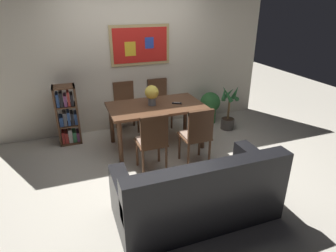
{
  "coord_description": "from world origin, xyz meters",
  "views": [
    {
      "loc": [
        -1.23,
        -3.66,
        2.3
      ],
      "look_at": [
        0.06,
        -0.14,
        0.65
      ],
      "focal_mm": 30.87,
      "sensor_mm": 36.0,
      "label": 1
    }
  ],
  "objects_px": {
    "potted_palm": "(228,112)",
    "leather_couch": "(198,195)",
    "dining_chair_far_left": "(125,102)",
    "potted_ivy": "(210,105)",
    "dining_table": "(156,110)",
    "flower_vase": "(152,94)",
    "dining_chair_near_left": "(152,138)",
    "dining_chair_far_right": "(159,99)",
    "tv_remote": "(177,103)",
    "bookshelf": "(68,117)",
    "dining_chair_near_right": "(197,132)"
  },
  "relations": [
    {
      "from": "dining_chair_near_right",
      "to": "dining_chair_near_left",
      "type": "bearing_deg",
      "value": 176.92
    },
    {
      "from": "dining_chair_far_left",
      "to": "flower_vase",
      "type": "xyz_separation_m",
      "value": [
        0.28,
        -0.81,
        0.38
      ]
    },
    {
      "from": "bookshelf",
      "to": "flower_vase",
      "type": "height_order",
      "value": "flower_vase"
    },
    {
      "from": "dining_chair_near_left",
      "to": "dining_chair_near_right",
      "type": "bearing_deg",
      "value": -3.08
    },
    {
      "from": "dining_chair_far_left",
      "to": "bookshelf",
      "type": "xyz_separation_m",
      "value": [
        -1.04,
        -0.22,
        -0.06
      ]
    },
    {
      "from": "dining_chair_far_right",
      "to": "potted_palm",
      "type": "xyz_separation_m",
      "value": [
        1.17,
        -0.64,
        -0.2
      ]
    },
    {
      "from": "potted_palm",
      "to": "dining_chair_far_right",
      "type": "bearing_deg",
      "value": 151.37
    },
    {
      "from": "potted_ivy",
      "to": "dining_table",
      "type": "bearing_deg",
      "value": -155.24
    },
    {
      "from": "potted_ivy",
      "to": "potted_palm",
      "type": "bearing_deg",
      "value": -71.13
    },
    {
      "from": "dining_chair_near_left",
      "to": "dining_chair_far_right",
      "type": "height_order",
      "value": "same"
    },
    {
      "from": "dining_chair_near_left",
      "to": "dining_chair_far_left",
      "type": "bearing_deg",
      "value": 90.9
    },
    {
      "from": "potted_palm",
      "to": "leather_couch",
      "type": "bearing_deg",
      "value": -128.47
    },
    {
      "from": "dining_chair_far_left",
      "to": "dining_chair_far_right",
      "type": "bearing_deg",
      "value": -2.54
    },
    {
      "from": "dining_chair_far_right",
      "to": "potted_ivy",
      "type": "height_order",
      "value": "dining_chair_far_right"
    },
    {
      "from": "dining_chair_near_left",
      "to": "flower_vase",
      "type": "xyz_separation_m",
      "value": [
        0.25,
        0.82,
        0.38
      ]
    },
    {
      "from": "dining_chair_far_left",
      "to": "potted_palm",
      "type": "relative_size",
      "value": 1.03
    },
    {
      "from": "dining_chair_near_left",
      "to": "flower_vase",
      "type": "relative_size",
      "value": 2.79
    },
    {
      "from": "flower_vase",
      "to": "bookshelf",
      "type": "bearing_deg",
      "value": 156.16
    },
    {
      "from": "dining_chair_near_left",
      "to": "potted_palm",
      "type": "xyz_separation_m",
      "value": [
        1.8,
        0.96,
        -0.2
      ]
    },
    {
      "from": "bookshelf",
      "to": "potted_palm",
      "type": "relative_size",
      "value": 1.15
    },
    {
      "from": "leather_couch",
      "to": "potted_ivy",
      "type": "distance_m",
      "value": 2.89
    },
    {
      "from": "bookshelf",
      "to": "dining_chair_far_left",
      "type": "bearing_deg",
      "value": 12.15
    },
    {
      "from": "potted_ivy",
      "to": "bookshelf",
      "type": "bearing_deg",
      "value": -179.92
    },
    {
      "from": "dining_chair_near_left",
      "to": "flower_vase",
      "type": "height_order",
      "value": "flower_vase"
    },
    {
      "from": "dining_chair_near_right",
      "to": "leather_couch",
      "type": "relative_size",
      "value": 0.51
    },
    {
      "from": "dining_table",
      "to": "bookshelf",
      "type": "relative_size",
      "value": 1.51
    },
    {
      "from": "dining_chair_far_right",
      "to": "potted_palm",
      "type": "height_order",
      "value": "dining_chair_far_right"
    },
    {
      "from": "dining_chair_far_right",
      "to": "tv_remote",
      "type": "height_order",
      "value": "dining_chair_far_right"
    },
    {
      "from": "dining_chair_near_right",
      "to": "potted_ivy",
      "type": "xyz_separation_m",
      "value": [
        0.98,
        1.44,
        -0.18
      ]
    },
    {
      "from": "potted_palm",
      "to": "flower_vase",
      "type": "distance_m",
      "value": 1.66
    },
    {
      "from": "dining_chair_far_right",
      "to": "leather_couch",
      "type": "distance_m",
      "value": 2.72
    },
    {
      "from": "flower_vase",
      "to": "tv_remote",
      "type": "xyz_separation_m",
      "value": [
        0.4,
        -0.08,
        -0.18
      ]
    },
    {
      "from": "dining_table",
      "to": "flower_vase",
      "type": "xyz_separation_m",
      "value": [
        -0.06,
        0.03,
        0.28
      ]
    },
    {
      "from": "dining_chair_far_left",
      "to": "leather_couch",
      "type": "distance_m",
      "value": 2.72
    },
    {
      "from": "potted_ivy",
      "to": "tv_remote",
      "type": "relative_size",
      "value": 3.98
    },
    {
      "from": "dining_chair_near_right",
      "to": "potted_palm",
      "type": "height_order",
      "value": "dining_chair_near_right"
    },
    {
      "from": "dining_chair_far_left",
      "to": "potted_ivy",
      "type": "xyz_separation_m",
      "value": [
        1.67,
        -0.22,
        -0.18
      ]
    },
    {
      "from": "dining_chair_near_right",
      "to": "bookshelf",
      "type": "relative_size",
      "value": 0.89
    },
    {
      "from": "dining_chair_far_right",
      "to": "bookshelf",
      "type": "distance_m",
      "value": 1.71
    },
    {
      "from": "leather_couch",
      "to": "dining_chair_far_left",
      "type": "bearing_deg",
      "value": 94.36
    },
    {
      "from": "dining_chair_far_right",
      "to": "dining_chair_near_left",
      "type": "bearing_deg",
      "value": -111.51
    },
    {
      "from": "dining_chair_near_right",
      "to": "leather_couch",
      "type": "bearing_deg",
      "value": -114.9
    },
    {
      "from": "dining_chair_far_right",
      "to": "dining_chair_far_left",
      "type": "relative_size",
      "value": 1.0
    },
    {
      "from": "dining_table",
      "to": "dining_chair_far_right",
      "type": "relative_size",
      "value": 1.68
    },
    {
      "from": "dining_chair_near_right",
      "to": "leather_couch",
      "type": "xyz_separation_m",
      "value": [
        -0.49,
        -1.05,
        -0.23
      ]
    },
    {
      "from": "dining_chair_near_left",
      "to": "dining_chair_far_left",
      "type": "height_order",
      "value": "same"
    },
    {
      "from": "tv_remote",
      "to": "dining_table",
      "type": "bearing_deg",
      "value": 171.32
    },
    {
      "from": "dining_chair_near_left",
      "to": "dining_chair_far_right",
      "type": "xyz_separation_m",
      "value": [
        0.63,
        1.6,
        0.0
      ]
    },
    {
      "from": "dining_chair_far_left",
      "to": "leather_couch",
      "type": "bearing_deg",
      "value": -85.64
    },
    {
      "from": "potted_palm",
      "to": "dining_chair_near_right",
      "type": "bearing_deg",
      "value": -138.8
    }
  ]
}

